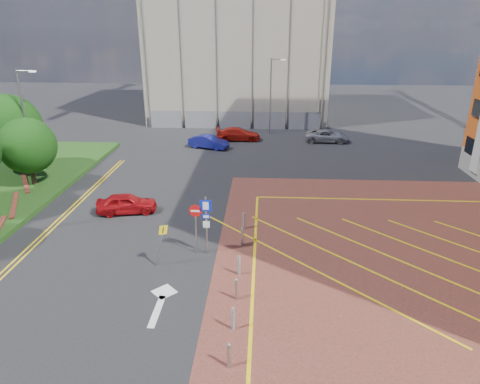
# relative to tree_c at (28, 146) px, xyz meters

# --- Properties ---
(ground) EXTENTS (140.00, 140.00, 0.00)m
(ground) POSITION_rel_tree_c_xyz_m (13.50, -10.00, -3.19)
(ground) COLOR black
(ground) RESTS_ON ground
(forecourt) EXTENTS (26.00, 26.00, 0.02)m
(forecourt) POSITION_rel_tree_c_xyz_m (27.50, -10.00, -3.18)
(forecourt) COLOR brown
(forecourt) RESTS_ON ground
(tree_c) EXTENTS (4.00, 4.00, 4.90)m
(tree_c) POSITION_rel_tree_c_xyz_m (0.00, 0.00, 0.00)
(tree_c) COLOR #3D2B1C
(tree_c) RESTS_ON grass_bed
(tree_d) EXTENTS (5.00, 5.00, 6.08)m
(tree_d) POSITION_rel_tree_c_xyz_m (-3.00, 3.00, 0.68)
(tree_d) COLOR #3D2B1C
(tree_d) RESTS_ON grass_bed
(lamp_left_far) EXTENTS (1.53, 0.16, 8.00)m
(lamp_left_far) POSITION_rel_tree_c_xyz_m (-0.92, 2.00, 1.47)
(lamp_left_far) COLOR #9EA0A8
(lamp_left_far) RESTS_ON grass_bed
(lamp_back) EXTENTS (1.53, 0.16, 8.00)m
(lamp_back) POSITION_rel_tree_c_xyz_m (17.58, 18.00, 1.17)
(lamp_back) COLOR #9EA0A8
(lamp_back) RESTS_ON ground
(sign_cluster) EXTENTS (1.17, 0.12, 3.20)m
(sign_cluster) POSITION_rel_tree_c_xyz_m (13.80, -9.02, -1.24)
(sign_cluster) COLOR #9EA0A8
(sign_cluster) RESTS_ON ground
(warning_sign) EXTENTS (0.70, 0.41, 2.25)m
(warning_sign) POSITION_rel_tree_c_xyz_m (11.94, -10.37, -1.76)
(warning_sign) COLOR #9EA0A8
(warning_sign) RESTS_ON ground
(bollard_row) EXTENTS (0.14, 11.14, 0.90)m
(bollard_row) POSITION_rel_tree_c_xyz_m (15.80, -11.67, -2.72)
(bollard_row) COLOR #9EA0A8
(bollard_row) RESTS_ON forecourt
(construction_building) EXTENTS (21.20, 19.20, 22.00)m
(construction_building) POSITION_rel_tree_c_xyz_m (13.50, 30.00, 7.81)
(construction_building) COLOR #B4AC94
(construction_building) RESTS_ON ground
(construction_fence) EXTENTS (21.60, 0.06, 2.00)m
(construction_fence) POSITION_rel_tree_c_xyz_m (14.50, 20.00, -2.19)
(construction_fence) COLOR gray
(construction_fence) RESTS_ON ground
(car_red_left) EXTENTS (3.98, 2.24, 1.28)m
(car_red_left) POSITION_rel_tree_c_xyz_m (8.20, -4.07, -2.55)
(car_red_left) COLOR #B10F13
(car_red_left) RESTS_ON ground
(car_blue_back) EXTENTS (4.13, 2.54, 1.28)m
(car_blue_back) POSITION_rel_tree_c_xyz_m (11.51, 11.48, -2.55)
(car_blue_back) COLOR navy
(car_blue_back) RESTS_ON ground
(car_red_back) EXTENTS (4.63, 2.04, 1.32)m
(car_red_back) POSITION_rel_tree_c_xyz_m (14.21, 14.72, -2.53)
(car_red_back) COLOR red
(car_red_back) RESTS_ON ground
(car_silver_back) EXTENTS (4.55, 2.24, 1.24)m
(car_silver_back) POSITION_rel_tree_c_xyz_m (23.32, 14.57, -2.57)
(car_silver_back) COLOR #9E9DA4
(car_silver_back) RESTS_ON ground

